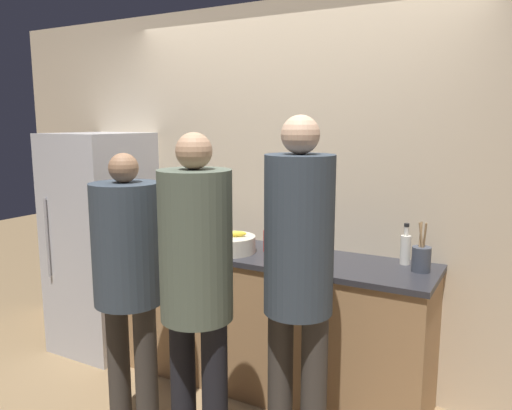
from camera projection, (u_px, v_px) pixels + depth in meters
name	position (u px, v px, depth m)	size (l,w,h in m)	color
ground_plane	(245.00, 408.00, 3.16)	(14.00, 14.00, 0.00)	#8C704C
wall_back	(291.00, 193.00, 3.50)	(5.20, 0.06, 2.60)	#C6B293
counter	(271.00, 319.00, 3.38)	(2.13, 0.62, 0.94)	#9E754C
refrigerator	(103.00, 242.00, 3.95)	(0.63, 0.72, 1.71)	#B7B7BC
person_left	(128.00, 266.00, 2.80)	(0.39, 0.39, 1.63)	#38332D
person_center	(196.00, 277.00, 2.43)	(0.36, 0.36, 1.75)	black
person_right	(298.00, 270.00, 2.41)	(0.34, 0.34, 1.83)	#38332D
fruit_bowl	(230.00, 244.00, 3.31)	(0.34, 0.34, 0.15)	beige
utensil_crock	(421.00, 258.00, 2.87)	(0.11, 0.11, 0.29)	#3D424C
bottle_red	(268.00, 240.00, 3.32)	(0.06, 0.06, 0.20)	red
bottle_amber	(205.00, 234.00, 3.53)	(0.08, 0.08, 0.18)	brown
bottle_clear	(406.00, 248.00, 3.02)	(0.06, 0.06, 0.25)	silver
cup_yellow	(174.00, 233.00, 3.66)	(0.08, 0.08, 0.10)	gold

